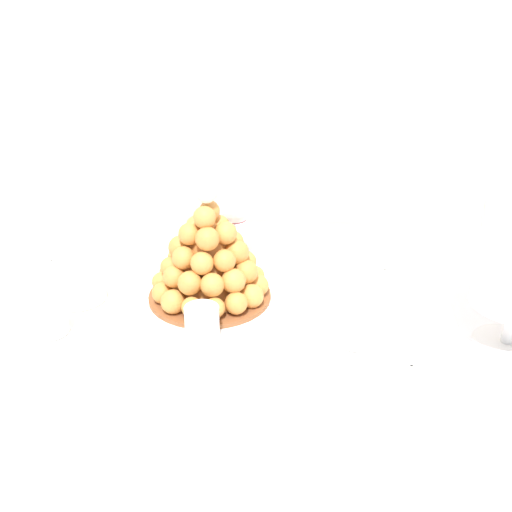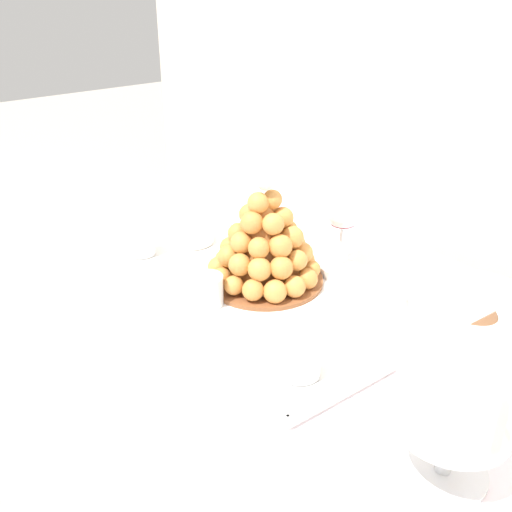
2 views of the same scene
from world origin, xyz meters
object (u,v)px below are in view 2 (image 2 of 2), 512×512
(serving_tray, at_px, (240,291))
(dessert_cup_mid_left, at_px, (207,291))
(dessert_cup_left, at_px, (142,244))
(wine_glass, at_px, (343,215))
(croquembouche, at_px, (265,243))
(dessert_cup_centre, at_px, (300,361))
(creme_brulee_ramekin, at_px, (191,236))
(macaron_goblet, at_px, (463,369))

(serving_tray, xyz_separation_m, dessert_cup_mid_left, (0.01, -0.08, 0.03))
(dessert_cup_left, height_order, wine_glass, wine_glass)
(croquembouche, distance_m, dessert_cup_mid_left, 0.14)
(dessert_cup_centre, xyz_separation_m, creme_brulee_ramekin, (-0.49, 0.11, -0.01))
(dessert_cup_mid_left, bearing_deg, serving_tray, 94.30)
(serving_tray, height_order, dessert_cup_left, dessert_cup_left)
(dessert_cup_left, xyz_separation_m, dessert_cup_mid_left, (0.25, 0.00, 0.00))
(dessert_cup_centre, bearing_deg, macaron_goblet, 4.39)
(macaron_goblet, bearing_deg, dessert_cup_left, -178.38)
(dessert_cup_mid_left, height_order, dessert_cup_centre, dessert_cup_mid_left)
(creme_brulee_ramekin, bearing_deg, dessert_cup_centre, -12.83)
(dessert_cup_left, bearing_deg, dessert_cup_centre, 0.25)
(macaron_goblet, bearing_deg, creme_brulee_ramekin, 172.83)
(macaron_goblet, bearing_deg, croquembouche, 167.50)
(dessert_cup_mid_left, height_order, macaron_goblet, macaron_goblet)
(dessert_cup_centre, height_order, creme_brulee_ramekin, dessert_cup_centre)
(dessert_cup_centre, relative_size, creme_brulee_ramekin, 0.65)
(serving_tray, xyz_separation_m, creme_brulee_ramekin, (-0.24, 0.04, 0.01))
(serving_tray, height_order, wine_glass, wine_glass)
(dessert_cup_centre, distance_m, wine_glass, 0.39)
(serving_tray, xyz_separation_m, wine_glass, (0.03, 0.23, 0.11))
(croquembouche, relative_size, macaron_goblet, 0.88)
(dessert_cup_mid_left, distance_m, dessert_cup_centre, 0.25)
(dessert_cup_left, distance_m, wine_glass, 0.42)
(serving_tray, distance_m, dessert_cup_centre, 0.27)
(wine_glass, bearing_deg, dessert_cup_mid_left, -94.75)
(croquembouche, relative_size, dessert_cup_mid_left, 3.91)
(croquembouche, bearing_deg, creme_brulee_ramekin, -175.63)
(serving_tray, distance_m, creme_brulee_ramekin, 0.24)
(dessert_cup_centre, bearing_deg, creme_brulee_ramekin, 167.17)
(dessert_cup_centre, xyz_separation_m, wine_glass, (-0.22, 0.30, 0.08))
(creme_brulee_ramekin, height_order, macaron_goblet, macaron_goblet)
(dessert_cup_mid_left, bearing_deg, creme_brulee_ramekin, 154.83)
(dessert_cup_mid_left, bearing_deg, dessert_cup_centre, 0.38)
(dessert_cup_left, relative_size, dessert_cup_mid_left, 0.99)
(croquembouche, xyz_separation_m, wine_glass, (0.03, 0.17, 0.02))
(dessert_cup_left, distance_m, dessert_cup_mid_left, 0.25)
(croquembouche, relative_size, dessert_cup_centre, 3.54)
(croquembouche, height_order, creme_brulee_ramekin, croquembouche)
(dessert_cup_left, relative_size, creme_brulee_ramekin, 0.59)
(dessert_cup_mid_left, xyz_separation_m, macaron_goblet, (0.50, 0.02, 0.13))
(creme_brulee_ramekin, bearing_deg, macaron_goblet, -7.17)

